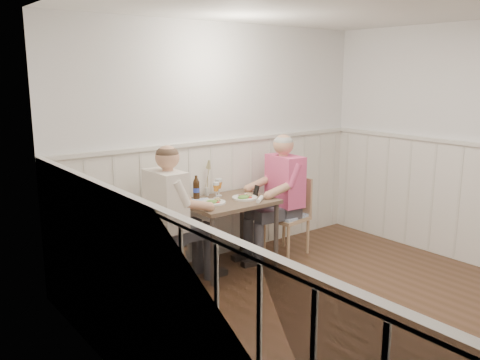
{
  "coord_description": "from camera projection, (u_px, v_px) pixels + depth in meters",
  "views": [
    {
      "loc": [
        -3.26,
        -2.35,
        2.07
      ],
      "look_at": [
        -0.19,
        1.64,
        1.0
      ],
      "focal_mm": 38.0,
      "sensor_mm": 36.0,
      "label": 1
    }
  ],
  "objects": [
    {
      "name": "dining_table",
      "position": [
        228.0,
        209.0,
        5.37
      ],
      "size": [
        0.93,
        0.7,
        0.75
      ],
      "color": "#4E3F33",
      "rests_on": "ground"
    },
    {
      "name": "chair_right",
      "position": [
        289.0,
        213.0,
        5.87
      ],
      "size": [
        0.47,
        0.47,
        0.89
      ],
      "color": "tan",
      "rests_on": "ground"
    },
    {
      "name": "gingham_mat",
      "position": [
        197.0,
        201.0,
        5.29
      ],
      "size": [
        0.34,
        0.31,
        0.01
      ],
      "color": "#6283BD",
      "rests_on": "dining_table"
    },
    {
      "name": "beer_glass_b",
      "position": [
        216.0,
        188.0,
        5.4
      ],
      "size": [
        0.07,
        0.07,
        0.17
      ],
      "color": "silver",
      "rests_on": "dining_table"
    },
    {
      "name": "room_shell",
      "position": [
        390.0,
        146.0,
        3.88
      ],
      "size": [
        4.04,
        4.54,
        2.6
      ],
      "color": "white",
      "rests_on": "ground"
    },
    {
      "name": "man_in_pink",
      "position": [
        281.0,
        205.0,
        5.76
      ],
      "size": [
        0.69,
        0.48,
        1.42
      ],
      "color": "#3F3F47",
      "rests_on": "ground"
    },
    {
      "name": "grass_vase",
      "position": [
        207.0,
        179.0,
        5.51
      ],
      "size": [
        0.05,
        0.05,
        0.41
      ],
      "color": "silver",
      "rests_on": "dining_table"
    },
    {
      "name": "plate_man",
      "position": [
        244.0,
        197.0,
        5.4
      ],
      "size": [
        0.27,
        0.27,
        0.07
      ],
      "color": "white",
      "rests_on": "dining_table"
    },
    {
      "name": "diner_cream",
      "position": [
        171.0,
        227.0,
        4.92
      ],
      "size": [
        0.67,
        0.46,
        1.43
      ],
      "color": "#3F3F47",
      "rests_on": "ground"
    },
    {
      "name": "ground_plane",
      "position": [
        379.0,
        328.0,
        4.19
      ],
      "size": [
        4.5,
        4.5,
        0.0
      ],
      "primitive_type": "plane",
      "color": "#452C1A"
    },
    {
      "name": "beer_bottle",
      "position": [
        196.0,
        189.0,
        5.38
      ],
      "size": [
        0.07,
        0.07,
        0.25
      ],
      "color": "black",
      "rests_on": "dining_table"
    },
    {
      "name": "rolled_napkin",
      "position": [
        260.0,
        199.0,
        5.3
      ],
      "size": [
        0.18,
        0.16,
        0.04
      ],
      "color": "white",
      "rests_on": "dining_table"
    },
    {
      "name": "wainscot",
      "position": [
        321.0,
        228.0,
        4.58
      ],
      "size": [
        4.0,
        4.49,
        1.34
      ],
      "color": "white",
      "rests_on": "ground"
    },
    {
      "name": "beer_glass_a",
      "position": [
        219.0,
        185.0,
        5.51
      ],
      "size": [
        0.08,
        0.08,
        0.19
      ],
      "color": "silver",
      "rests_on": "dining_table"
    },
    {
      "name": "chair_left",
      "position": [
        157.0,
        242.0,
        4.98
      ],
      "size": [
        0.45,
        0.45,
        0.81
      ],
      "color": "tan",
      "rests_on": "ground"
    },
    {
      "name": "plate_diner",
      "position": [
        213.0,
        202.0,
        5.21
      ],
      "size": [
        0.26,
        0.26,
        0.06
      ],
      "color": "white",
      "rests_on": "dining_table"
    }
  ]
}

